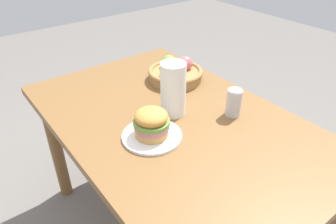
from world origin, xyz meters
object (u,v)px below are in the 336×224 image
object	(u,v)px
plate	(152,136)
paper_towel_roll	(173,89)
soda_can	(234,103)
fruit_basket	(175,72)
sandwich	(151,123)

from	to	relation	value
plate	paper_towel_roll	world-z (taller)	paper_towel_roll
soda_can	paper_towel_roll	xyz separation A→B (m)	(-0.17, -0.20, 0.06)
soda_can	plate	bearing A→B (deg)	-102.31
plate	paper_towel_roll	size ratio (longest dim) A/B	1.00
soda_can	fruit_basket	distance (m)	0.42
fruit_basket	paper_towel_roll	world-z (taller)	paper_towel_roll
plate	fruit_basket	xyz separation A→B (m)	(-0.34, 0.39, 0.04)
plate	sandwich	bearing A→B (deg)	180.00
plate	soda_can	size ratio (longest dim) A/B	1.91
sandwich	paper_towel_roll	world-z (taller)	paper_towel_roll
plate	fruit_basket	world-z (taller)	fruit_basket
soda_can	fruit_basket	bearing A→B (deg)	178.37
plate	sandwich	world-z (taller)	sandwich
sandwich	fruit_basket	world-z (taller)	sandwich
plate	paper_towel_roll	bearing A→B (deg)	116.84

